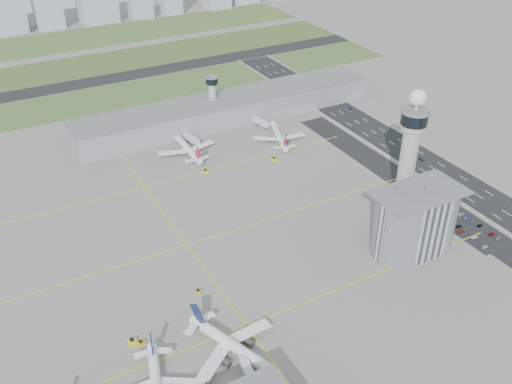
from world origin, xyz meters
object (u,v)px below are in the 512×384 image
jet_bridge_far_1 (254,121)px  car_lot_7 (492,234)px  airplane_far_b (279,132)px  car_lot_10 (461,214)px  car_lot_6 (499,238)px  tug_0 (132,341)px  admin_building (415,220)px  car_hw_1 (422,160)px  secondary_tower (212,95)px  tug_3 (198,291)px  car_lot_5 (437,213)px  control_tower (410,146)px  car_lot_9 (467,218)px  car_lot_1 (474,237)px  car_hw_2 (350,109)px  car_lot_3 (458,226)px  car_lot_11 (450,206)px  tug_4 (205,171)px  tug_5 (274,159)px  car_lot_4 (446,220)px  car_lot_2 (461,231)px  car_lot_0 (485,247)px  car_hw_4 (289,86)px  airplane_far_a (186,143)px  tug_1 (141,343)px  airplane_near_c (235,342)px  tug_2 (238,349)px  jet_bridge_far_0 (185,137)px  car_lot_8 (480,225)px

jet_bridge_far_1 → car_lot_7: (41.18, -165.72, -2.30)m
airplane_far_b → car_lot_10: bearing=-143.5°
car_lot_7 → car_lot_6: bearing=-177.6°
jet_bridge_far_1 → tug_0: 200.68m
admin_building → car_hw_1: admin_building is taller
secondary_tower → tug_3: 173.18m
car_lot_5 → jet_bridge_far_1: bearing=9.9°
control_tower → car_lot_9: size_ratio=16.38×
car_lot_1 → car_hw_2: (39.15, 151.54, -0.07)m
car_lot_3 → car_lot_7: 15.77m
car_lot_11 → car_lot_6: bearing=172.7°
tug_4 → tug_5: tug_4 is taller
tug_4 → car_lot_4: bearing=127.7°
car_lot_2 → tug_5: bearing=27.5°
tug_3 → car_lot_6: 146.57m
airplane_far_b → tug_5: bearing=161.2°
car_hw_1 → car_lot_0: bearing=-103.6°
tug_4 → car_lot_11: 135.81m
control_tower → tug_5: size_ratio=17.98×
control_tower → car_hw_4: control_tower is taller
car_hw_4 → car_lot_2: bearing=-96.9°
secondary_tower → car_lot_0: 197.35m
airplane_far_b → tug_5: (-16.37, -21.66, -4.47)m
car_lot_10 → car_lot_5: bearing=55.3°
airplane_far_a → car_lot_10: (96.67, -131.50, -5.47)m
tug_1 → tug_4: bearing=134.1°
car_lot_3 → car_hw_2: size_ratio=1.04×
car_lot_2 → car_hw_1: car_hw_1 is taller
airplane_near_c → car_lot_11: airplane_near_c is taller
tug_1 → car_hw_2: 245.96m
tug_5 → car_lot_7: (55.17, -116.06, -0.49)m
tug_0 → car_lot_1: 166.94m
tug_4 → car_lot_10: 141.30m
tug_2 → car_lot_7: 142.04m
car_lot_4 → car_lot_10: bearing=-94.9°
tug_3 → car_lot_1: tug_3 is taller
jet_bridge_far_0 → car_lot_5: (80.82, -139.18, -2.23)m
admin_building → tug_3: 103.71m
tug_5 → car_lot_3: tug_5 is taller
airplane_near_c → car_lot_5: (133.12, 33.71, -5.63)m
tug_3 → car_lot_8: tug_3 is taller
airplane_near_c → car_lot_1: airplane_near_c is taller
tug_5 → car_lot_11: size_ratio=0.87×
car_lot_1 → car_lot_7: size_ratio=1.00×
control_tower → car_hw_1: (43.56, 31.69, -34.39)m
tug_1 → car_lot_8: 173.56m
tug_1 → tug_3: bearing=106.8°
car_hw_4 → car_lot_0: bearing=-96.3°
car_lot_1 → jet_bridge_far_0: bearing=35.9°
car_hw_1 → secondary_tower: bearing=137.0°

